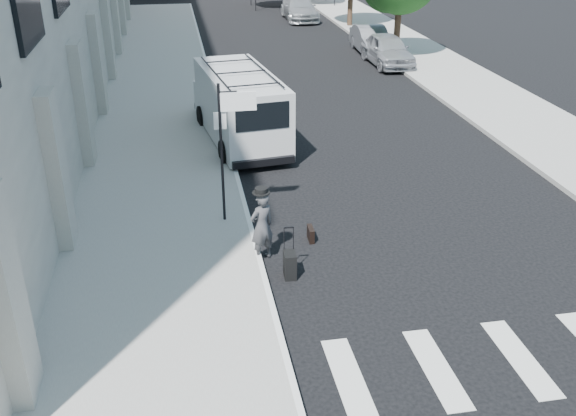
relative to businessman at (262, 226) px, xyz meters
name	(u,v)px	position (x,y,z in m)	size (l,w,h in m)	color
ground	(358,281)	(1.90, -1.34, -0.83)	(120.00, 120.00, 0.00)	black
sidewalk_left	(160,90)	(-2.35, 14.66, -0.76)	(4.50, 48.00, 0.15)	gray
sidewalk_right	(421,57)	(10.90, 18.66, -0.76)	(4.00, 56.00, 0.15)	gray
sign_pole	(230,124)	(-0.46, 1.87, 1.82)	(1.03, 0.07, 3.50)	black
businessman	(262,226)	(0.00, 0.00, 0.00)	(0.61, 0.40, 1.66)	#3D3D40
briefcase	(311,234)	(1.28, 0.66, -0.66)	(0.12, 0.44, 0.34)	black
suitcase	(290,265)	(0.48, -0.88, -0.53)	(0.27, 0.42, 1.14)	black
cargo_van	(239,105)	(0.37, 8.09, 0.38)	(2.80, 6.43, 2.34)	silver
parked_car_a	(387,50)	(8.70, 17.60, -0.08)	(1.77, 4.40, 1.50)	#96989D
parked_car_b	(371,40)	(8.70, 20.36, -0.14)	(1.47, 4.22, 1.39)	slate
parked_car_c	(299,9)	(6.90, 30.99, -0.10)	(2.04, 5.01, 1.46)	gray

